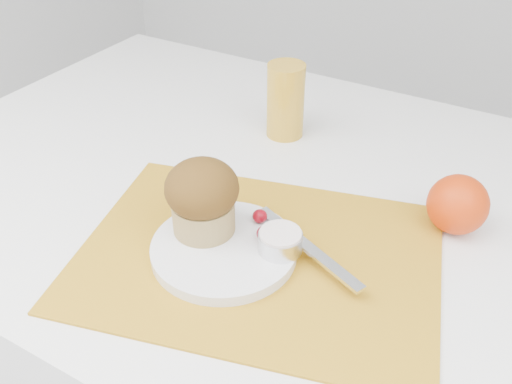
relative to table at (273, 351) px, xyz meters
The scene contains 11 objects.
table is the anchor object (origin of this frame).
placemat 0.41m from the table, 70.60° to the right, with size 0.45×0.33×0.00m, color #BA8219.
plate 0.42m from the table, 85.08° to the right, with size 0.18×0.18×0.01m, color white.
ramekin 0.44m from the table, 60.83° to the right, with size 0.05×0.05×0.02m, color silver.
cream 0.45m from the table, 60.83° to the right, with size 0.05×0.05×0.01m, color white.
raspberry_near 0.42m from the table, 74.14° to the right, with size 0.02×0.02×0.02m, color #550209.
raspberry_far 0.43m from the table, 68.26° to the right, with size 0.02×0.02×0.02m, color #53020E.
butter_knife 0.43m from the table, 48.91° to the right, with size 0.19×0.02×0.00m, color white.
orange 0.49m from the table, ahead, with size 0.08×0.08×0.08m, color red.
juice_glass 0.47m from the table, 114.24° to the left, with size 0.06×0.06×0.13m, color gold.
muffin 0.47m from the table, 98.83° to the right, with size 0.09×0.09×0.10m.
Camera 1 is at (0.32, -0.57, 1.23)m, focal length 40.00 mm.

